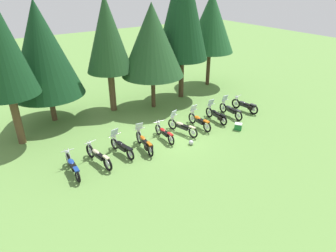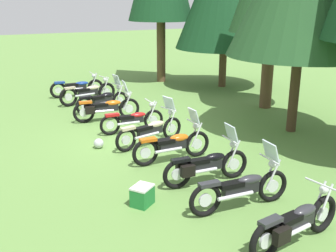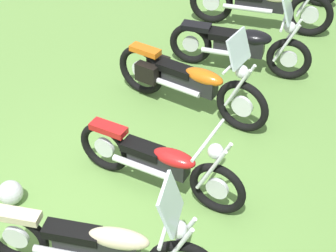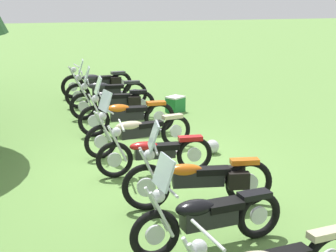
{
  "view_description": "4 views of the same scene",
  "coord_description": "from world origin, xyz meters",
  "px_view_note": "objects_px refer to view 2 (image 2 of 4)",
  "views": [
    {
      "loc": [
        -9.34,
        -13.32,
        8.9
      ],
      "look_at": [
        -0.59,
        -0.23,
        0.99
      ],
      "focal_mm": 32.17,
      "sensor_mm": 36.0,
      "label": 1
    },
    {
      "loc": [
        11.17,
        -4.39,
        4.18
      ],
      "look_at": [
        0.76,
        0.61,
        0.53
      ],
      "focal_mm": 43.84,
      "sensor_mm": 36.0,
      "label": 2
    },
    {
      "loc": [
        3.52,
        2.24,
        4.61
      ],
      "look_at": [
        -0.79,
        0.09,
        0.87
      ],
      "focal_mm": 59.66,
      "sensor_mm": 36.0,
      "label": 3
    },
    {
      "loc": [
        -9.48,
        1.87,
        3.36
      ],
      "look_at": [
        -0.43,
        -0.28,
        0.84
      ],
      "focal_mm": 55.91,
      "sensor_mm": 36.0,
      "label": 4
    }
  ],
  "objects_px": {
    "motorcycle_1": "(88,92)",
    "dropped_helmet": "(99,143)",
    "motorcycle_0": "(77,87)",
    "picnic_cooler": "(142,195)",
    "motorcycle_4": "(133,120)",
    "motorcycle_5": "(151,130)",
    "motorcycle_8": "(242,188)",
    "motorcycle_3": "(106,108)",
    "motorcycle_7": "(206,165)",
    "motorcycle_9": "(295,223)",
    "motorcycle_6": "(173,144)",
    "motorcycle_2": "(103,99)"
  },
  "relations": [
    {
      "from": "motorcycle_1",
      "to": "dropped_helmet",
      "type": "height_order",
      "value": "motorcycle_1"
    },
    {
      "from": "motorcycle_0",
      "to": "picnic_cooler",
      "type": "xyz_separation_m",
      "value": [
        10.34,
        -1.16,
        -0.22
      ]
    },
    {
      "from": "motorcycle_4",
      "to": "motorcycle_0",
      "type": "bearing_deg",
      "value": 95.81
    },
    {
      "from": "motorcycle_5",
      "to": "motorcycle_8",
      "type": "bearing_deg",
      "value": -101.87
    },
    {
      "from": "picnic_cooler",
      "to": "dropped_helmet",
      "type": "xyz_separation_m",
      "value": [
        -3.7,
        0.15,
        -0.07
      ]
    },
    {
      "from": "motorcycle_1",
      "to": "motorcycle_5",
      "type": "distance_m",
      "value": 5.66
    },
    {
      "from": "motorcycle_3",
      "to": "dropped_helmet",
      "type": "bearing_deg",
      "value": -105.6
    },
    {
      "from": "motorcycle_4",
      "to": "picnic_cooler",
      "type": "xyz_separation_m",
      "value": [
        4.64,
        -1.57,
        -0.21
      ]
    },
    {
      "from": "motorcycle_0",
      "to": "motorcycle_7",
      "type": "bearing_deg",
      "value": -84.3
    },
    {
      "from": "motorcycle_7",
      "to": "motorcycle_8",
      "type": "distance_m",
      "value": 1.35
    },
    {
      "from": "motorcycle_5",
      "to": "motorcycle_7",
      "type": "height_order",
      "value": "motorcycle_7"
    },
    {
      "from": "motorcycle_0",
      "to": "motorcycle_3",
      "type": "height_order",
      "value": "motorcycle_3"
    },
    {
      "from": "motorcycle_1",
      "to": "motorcycle_7",
      "type": "xyz_separation_m",
      "value": [
        8.6,
        0.44,
        0.0
      ]
    },
    {
      "from": "motorcycle_9",
      "to": "dropped_helmet",
      "type": "distance_m",
      "value": 6.44
    },
    {
      "from": "motorcycle_0",
      "to": "motorcycle_5",
      "type": "height_order",
      "value": "motorcycle_5"
    },
    {
      "from": "motorcycle_0",
      "to": "motorcycle_7",
      "type": "distance_m",
      "value": 10.02
    },
    {
      "from": "motorcycle_6",
      "to": "motorcycle_8",
      "type": "distance_m",
      "value": 2.91
    },
    {
      "from": "dropped_helmet",
      "to": "motorcycle_1",
      "type": "bearing_deg",
      "value": 167.76
    },
    {
      "from": "motorcycle_6",
      "to": "picnic_cooler",
      "type": "relative_size",
      "value": 3.88
    },
    {
      "from": "motorcycle_7",
      "to": "motorcycle_5",
      "type": "bearing_deg",
      "value": 94.41
    },
    {
      "from": "motorcycle_2",
      "to": "motorcycle_9",
      "type": "relative_size",
      "value": 0.97
    },
    {
      "from": "motorcycle_2",
      "to": "motorcycle_4",
      "type": "relative_size",
      "value": 1.01
    },
    {
      "from": "motorcycle_3",
      "to": "motorcycle_4",
      "type": "height_order",
      "value": "motorcycle_3"
    },
    {
      "from": "motorcycle_2",
      "to": "motorcycle_6",
      "type": "xyz_separation_m",
      "value": [
        5.62,
        0.18,
        0.02
      ]
    },
    {
      "from": "motorcycle_0",
      "to": "picnic_cooler",
      "type": "relative_size",
      "value": 4.02
    },
    {
      "from": "motorcycle_6",
      "to": "dropped_helmet",
      "type": "height_order",
      "value": "motorcycle_6"
    },
    {
      "from": "motorcycle_1",
      "to": "motorcycle_3",
      "type": "relative_size",
      "value": 1.04
    },
    {
      "from": "picnic_cooler",
      "to": "motorcycle_5",
      "type": "bearing_deg",
      "value": 153.69
    },
    {
      "from": "motorcycle_3",
      "to": "motorcycle_5",
      "type": "height_order",
      "value": "motorcycle_3"
    },
    {
      "from": "motorcycle_6",
      "to": "motorcycle_1",
      "type": "bearing_deg",
      "value": 92.76
    },
    {
      "from": "motorcycle_3",
      "to": "picnic_cooler",
      "type": "distance_m",
      "value": 6.34
    },
    {
      "from": "motorcycle_4",
      "to": "motorcycle_9",
      "type": "distance_m",
      "value": 7.16
    },
    {
      "from": "dropped_helmet",
      "to": "motorcycle_7",
      "type": "bearing_deg",
      "value": 25.17
    },
    {
      "from": "motorcycle_0",
      "to": "motorcycle_3",
      "type": "relative_size",
      "value": 0.99
    },
    {
      "from": "motorcycle_9",
      "to": "picnic_cooler",
      "type": "distance_m",
      "value": 3.12
    },
    {
      "from": "motorcycle_1",
      "to": "motorcycle_5",
      "type": "relative_size",
      "value": 1.05
    },
    {
      "from": "motorcycle_9",
      "to": "picnic_cooler",
      "type": "height_order",
      "value": "motorcycle_9"
    },
    {
      "from": "motorcycle_4",
      "to": "motorcycle_8",
      "type": "xyz_separation_m",
      "value": [
        5.65,
        0.22,
        0.04
      ]
    },
    {
      "from": "motorcycle_3",
      "to": "motorcycle_7",
      "type": "height_order",
      "value": "motorcycle_3"
    },
    {
      "from": "motorcycle_1",
      "to": "dropped_helmet",
      "type": "distance_m",
      "value": 5.37
    },
    {
      "from": "motorcycle_1",
      "to": "motorcycle_0",
      "type": "bearing_deg",
      "value": 85.08
    },
    {
      "from": "motorcycle_7",
      "to": "motorcycle_1",
      "type": "bearing_deg",
      "value": 95.4
    },
    {
      "from": "motorcycle_2",
      "to": "dropped_helmet",
      "type": "xyz_separation_m",
      "value": [
        3.81,
        -1.32,
        -0.32
      ]
    },
    {
      "from": "motorcycle_4",
      "to": "motorcycle_8",
      "type": "height_order",
      "value": "motorcycle_8"
    },
    {
      "from": "motorcycle_9",
      "to": "dropped_helmet",
      "type": "bearing_deg",
      "value": 95.75
    },
    {
      "from": "motorcycle_7",
      "to": "motorcycle_9",
      "type": "bearing_deg",
      "value": -85.71
    },
    {
      "from": "motorcycle_6",
      "to": "motorcycle_7",
      "type": "distance_m",
      "value": 1.56
    },
    {
      "from": "motorcycle_8",
      "to": "dropped_helmet",
      "type": "xyz_separation_m",
      "value": [
        -4.71,
        -1.64,
        -0.32
      ]
    },
    {
      "from": "motorcycle_5",
      "to": "picnic_cooler",
      "type": "bearing_deg",
      "value": -130.29
    },
    {
      "from": "motorcycle_4",
      "to": "dropped_helmet",
      "type": "height_order",
      "value": "motorcycle_4"
    }
  ]
}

